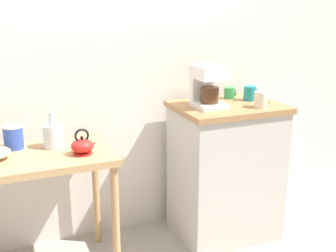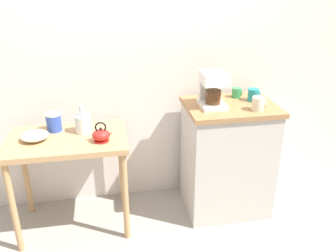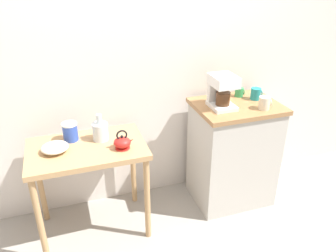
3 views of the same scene
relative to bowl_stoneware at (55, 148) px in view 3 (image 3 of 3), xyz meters
The scene contains 12 objects.
ground_plane 1.11m from the bowl_stoneware, ahead, with size 8.00×8.00×0.00m, color gray.
back_wall 1.15m from the bowl_stoneware, 24.09° to the left, with size 4.40×0.10×2.80m, color silver.
wooden_table 0.25m from the bowl_stoneware, ahead, with size 0.83×0.54×0.75m.
kitchen_counter 1.46m from the bowl_stoneware, ahead, with size 0.68×0.53×0.91m.
bowl_stoneware is the anchor object (origin of this frame).
teakettle 0.47m from the bowl_stoneware, 12.56° to the right, with size 0.15×0.12×0.14m.
glass_carafe_vase 0.34m from the bowl_stoneware, 13.14° to the left, with size 0.11×0.11×0.20m.
canister_enamel 0.19m from the bowl_stoneware, 49.66° to the left, with size 0.11×0.11×0.14m.
coffee_maker 1.30m from the bowl_stoneware, ahead, with size 0.18×0.22×0.26m.
mug_dark_teal 1.62m from the bowl_stoneware, ahead, with size 0.09×0.08×0.10m.
mug_tall_green 1.53m from the bowl_stoneware, ahead, with size 0.08×0.07×0.08m.
mug_small_cream 1.58m from the bowl_stoneware, ahead, with size 0.09×0.09×0.10m.
Camera 3 is at (-0.68, -2.13, 1.95)m, focal length 36.05 mm.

